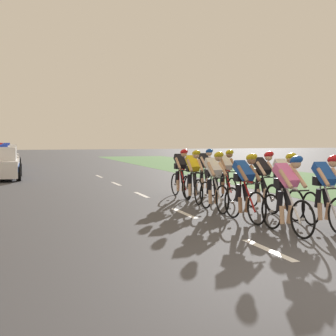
{
  "coord_description": "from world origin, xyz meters",
  "views": [
    {
      "loc": [
        -3.97,
        -4.33,
        1.83
      ],
      "look_at": [
        -0.25,
        6.79,
        1.1
      ],
      "focal_mm": 49.31,
      "sensor_mm": 36.0,
      "label": 1
    }
  ],
  "objects_px": {
    "cyclist_third": "(245,186)",
    "police_car_second": "(2,159)",
    "cyclist_sixth": "(263,180)",
    "cyclist_ninth": "(181,172)",
    "cyclist_fifth": "(214,181)",
    "cyclist_fourth": "(284,184)",
    "cyclist_seventh": "(193,176)",
    "cyclist_tenth": "(205,171)",
    "police_car_third": "(4,156)",
    "cyclist_second": "(325,191)",
    "cyclist_eighth": "(226,174)",
    "cyclist_lead": "(287,194)"
  },
  "relations": [
    {
      "from": "cyclist_lead",
      "to": "cyclist_eighth",
      "type": "relative_size",
      "value": 1.0
    },
    {
      "from": "police_car_second",
      "to": "police_car_third",
      "type": "xyz_separation_m",
      "value": [
        0.0,
        5.09,
        0.0
      ]
    },
    {
      "from": "cyclist_third",
      "to": "cyclist_fifth",
      "type": "xyz_separation_m",
      "value": [
        -0.05,
        1.54,
        0.0
      ]
    },
    {
      "from": "cyclist_lead",
      "to": "cyclist_fourth",
      "type": "bearing_deg",
      "value": 58.98
    },
    {
      "from": "cyclist_fourth",
      "to": "cyclist_sixth",
      "type": "xyz_separation_m",
      "value": [
        0.14,
        1.22,
        0.0
      ]
    },
    {
      "from": "cyclist_second",
      "to": "police_car_third",
      "type": "distance_m",
      "value": 26.39
    },
    {
      "from": "cyclist_third",
      "to": "police_car_second",
      "type": "height_order",
      "value": "police_car_second"
    },
    {
      "from": "police_car_third",
      "to": "cyclist_eighth",
      "type": "bearing_deg",
      "value": -72.05
    },
    {
      "from": "cyclist_eighth",
      "to": "cyclist_tenth",
      "type": "distance_m",
      "value": 1.51
    },
    {
      "from": "police_car_third",
      "to": "cyclist_second",
      "type": "bearing_deg",
      "value": -75.47
    },
    {
      "from": "cyclist_third",
      "to": "police_car_third",
      "type": "bearing_deg",
      "value": 102.87
    },
    {
      "from": "cyclist_seventh",
      "to": "cyclist_ninth",
      "type": "xyz_separation_m",
      "value": [
        0.09,
        1.27,
        0.0
      ]
    },
    {
      "from": "cyclist_third",
      "to": "cyclist_tenth",
      "type": "relative_size",
      "value": 1.0
    },
    {
      "from": "cyclist_fifth",
      "to": "police_car_third",
      "type": "xyz_separation_m",
      "value": [
        -5.48,
        22.65,
        -0.11
      ]
    },
    {
      "from": "cyclist_fourth",
      "to": "cyclist_sixth",
      "type": "bearing_deg",
      "value": 83.66
    },
    {
      "from": "cyclist_fifth",
      "to": "police_car_third",
      "type": "height_order",
      "value": "police_car_third"
    },
    {
      "from": "cyclist_third",
      "to": "police_car_third",
      "type": "height_order",
      "value": "police_car_third"
    },
    {
      "from": "cyclist_fourth",
      "to": "police_car_third",
      "type": "distance_m",
      "value": 24.93
    },
    {
      "from": "cyclist_lead",
      "to": "cyclist_sixth",
      "type": "height_order",
      "value": "same"
    },
    {
      "from": "cyclist_second",
      "to": "cyclist_ninth",
      "type": "height_order",
      "value": "same"
    },
    {
      "from": "cyclist_second",
      "to": "cyclist_seventh",
      "type": "height_order",
      "value": "same"
    },
    {
      "from": "cyclist_third",
      "to": "cyclist_ninth",
      "type": "bearing_deg",
      "value": 88.2
    },
    {
      "from": "cyclist_eighth",
      "to": "cyclist_tenth",
      "type": "height_order",
      "value": "same"
    },
    {
      "from": "cyclist_fifth",
      "to": "cyclist_eighth",
      "type": "height_order",
      "value": "same"
    },
    {
      "from": "cyclist_lead",
      "to": "cyclist_fifth",
      "type": "xyz_separation_m",
      "value": [
        -0.19,
        3.01,
        0.0
      ]
    },
    {
      "from": "cyclist_seventh",
      "to": "police_car_third",
      "type": "distance_m",
      "value": 21.69
    },
    {
      "from": "cyclist_sixth",
      "to": "cyclist_ninth",
      "type": "bearing_deg",
      "value": 109.52
    },
    {
      "from": "cyclist_fourth",
      "to": "cyclist_eighth",
      "type": "relative_size",
      "value": 1.0
    },
    {
      "from": "cyclist_second",
      "to": "cyclist_seventh",
      "type": "bearing_deg",
      "value": 102.8
    },
    {
      "from": "cyclist_seventh",
      "to": "police_car_third",
      "type": "xyz_separation_m",
      "value": [
        -5.58,
        20.96,
        -0.11
      ]
    },
    {
      "from": "police_car_second",
      "to": "cyclist_second",
      "type": "bearing_deg",
      "value": -72.06
    },
    {
      "from": "cyclist_sixth",
      "to": "cyclist_ninth",
      "type": "xyz_separation_m",
      "value": [
        -1.11,
        3.12,
        0.0
      ]
    },
    {
      "from": "cyclist_second",
      "to": "cyclist_tenth",
      "type": "bearing_deg",
      "value": 89.33
    },
    {
      "from": "cyclist_fourth",
      "to": "cyclist_tenth",
      "type": "bearing_deg",
      "value": 89.34
    },
    {
      "from": "cyclist_eighth",
      "to": "cyclist_ninth",
      "type": "height_order",
      "value": "same"
    },
    {
      "from": "cyclist_fourth",
      "to": "cyclist_ninth",
      "type": "bearing_deg",
      "value": 102.6
    },
    {
      "from": "cyclist_lead",
      "to": "police_car_third",
      "type": "bearing_deg",
      "value": 102.45
    },
    {
      "from": "cyclist_lead",
      "to": "cyclist_third",
      "type": "bearing_deg",
      "value": 95.36
    },
    {
      "from": "cyclist_seventh",
      "to": "police_car_second",
      "type": "height_order",
      "value": "police_car_second"
    },
    {
      "from": "cyclist_fifth",
      "to": "cyclist_fourth",
      "type": "bearing_deg",
      "value": -50.0
    },
    {
      "from": "cyclist_ninth",
      "to": "cyclist_tenth",
      "type": "bearing_deg",
      "value": 23.12
    },
    {
      "from": "cyclist_second",
      "to": "cyclist_third",
      "type": "bearing_deg",
      "value": 128.97
    },
    {
      "from": "cyclist_lead",
      "to": "cyclist_sixth",
      "type": "distance_m",
      "value": 3.06
    },
    {
      "from": "cyclist_second",
      "to": "police_car_third",
      "type": "relative_size",
      "value": 0.38
    },
    {
      "from": "cyclist_fifth",
      "to": "cyclist_seventh",
      "type": "distance_m",
      "value": 1.69
    },
    {
      "from": "cyclist_seventh",
      "to": "cyclist_eighth",
      "type": "relative_size",
      "value": 1.0
    },
    {
      "from": "police_car_second",
      "to": "cyclist_eighth",
      "type": "bearing_deg",
      "value": -66.76
    },
    {
      "from": "cyclist_third",
      "to": "cyclist_eighth",
      "type": "height_order",
      "value": "same"
    },
    {
      "from": "cyclist_fourth",
      "to": "cyclist_seventh",
      "type": "relative_size",
      "value": 1.0
    },
    {
      "from": "cyclist_fifth",
      "to": "cyclist_third",
      "type": "bearing_deg",
      "value": -88.16
    }
  ]
}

